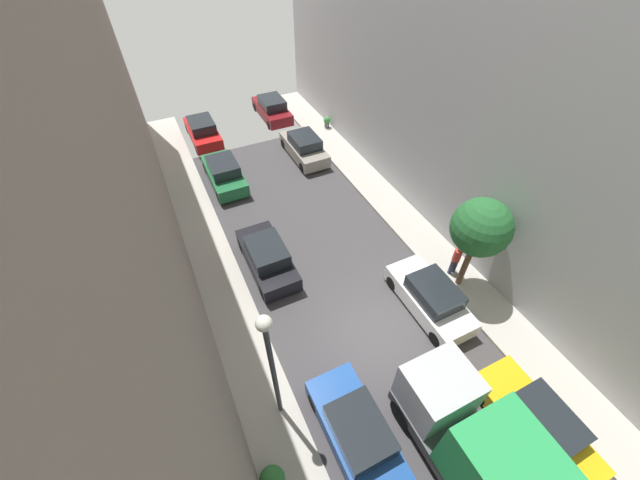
# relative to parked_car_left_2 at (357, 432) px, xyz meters

# --- Properties ---
(ground) EXTENTS (32.00, 32.00, 0.00)m
(ground) POSITION_rel_parked_car_left_2_xyz_m (2.70, 3.29, -0.72)
(ground) COLOR #423F42
(sidewalk_left) EXTENTS (2.00, 44.00, 0.15)m
(sidewalk_left) POSITION_rel_parked_car_left_2_xyz_m (-2.30, 3.29, -0.64)
(sidewalk_left) COLOR #B7B2A8
(sidewalk_left) RESTS_ON ground
(sidewalk_right) EXTENTS (2.00, 44.00, 0.15)m
(sidewalk_right) POSITION_rel_parked_car_left_2_xyz_m (7.70, 3.29, -0.64)
(sidewalk_right) COLOR #B7B2A8
(sidewalk_right) RESTS_ON ground
(building_left) EXTENTS (6.00, 44.00, 14.13)m
(building_left) POSITION_rel_parked_car_left_2_xyz_m (-6.30, 3.29, 6.35)
(building_left) COLOR gray
(building_left) RESTS_ON ground
(parked_car_left_2) EXTENTS (1.78, 4.20, 1.57)m
(parked_car_left_2) POSITION_rel_parked_car_left_2_xyz_m (0.00, 0.00, 0.00)
(parked_car_left_2) COLOR #194799
(parked_car_left_2) RESTS_ON ground
(parked_car_left_3) EXTENTS (1.78, 4.20, 1.57)m
(parked_car_left_3) POSITION_rel_parked_car_left_2_xyz_m (0.00, 8.38, 0.00)
(parked_car_left_3) COLOR black
(parked_car_left_3) RESTS_ON ground
(parked_car_left_4) EXTENTS (1.78, 4.20, 1.57)m
(parked_car_left_4) POSITION_rel_parked_car_left_2_xyz_m (0.00, 15.76, 0.00)
(parked_car_left_4) COLOR #1E6638
(parked_car_left_4) RESTS_ON ground
(parked_car_left_5) EXTENTS (1.78, 4.20, 1.57)m
(parked_car_left_5) POSITION_rel_parked_car_left_2_xyz_m (0.00, 21.15, 0.00)
(parked_car_left_5) COLOR red
(parked_car_left_5) RESTS_ON ground
(parked_car_right_1) EXTENTS (1.78, 4.20, 1.57)m
(parked_car_right_1) POSITION_rel_parked_car_left_2_xyz_m (5.40, -2.30, 0.00)
(parked_car_right_1) COLOR gold
(parked_car_right_1) RESTS_ON ground
(parked_car_right_2) EXTENTS (1.78, 4.20, 1.57)m
(parked_car_right_2) POSITION_rel_parked_car_left_2_xyz_m (5.40, 3.26, 0.00)
(parked_car_right_2) COLOR white
(parked_car_right_2) RESTS_ON ground
(parked_car_right_3) EXTENTS (1.78, 4.20, 1.57)m
(parked_car_right_3) POSITION_rel_parked_car_left_2_xyz_m (5.40, 16.32, 0.00)
(parked_car_right_3) COLOR gray
(parked_car_right_3) RESTS_ON ground
(parked_car_right_4) EXTENTS (1.78, 4.20, 1.57)m
(parked_car_right_4) POSITION_rel_parked_car_left_2_xyz_m (5.40, 22.18, 0.00)
(parked_car_right_4) COLOR maroon
(parked_car_right_4) RESTS_ON ground
(delivery_truck) EXTENTS (2.26, 6.60, 3.38)m
(delivery_truck) POSITION_rel_parked_car_left_2_xyz_m (2.70, -2.87, 1.07)
(delivery_truck) COLOR #4C4C51
(delivery_truck) RESTS_ON ground
(pedestrian) EXTENTS (0.40, 0.36, 1.72)m
(pedestrian) POSITION_rel_parked_car_left_2_xyz_m (7.54, 4.32, 0.35)
(pedestrian) COLOR #2D334C
(pedestrian) RESTS_ON sidewalk_right
(street_tree_1) EXTENTS (2.37, 2.37, 4.63)m
(street_tree_1) POSITION_rel_parked_car_left_2_xyz_m (7.41, 3.68, 2.85)
(street_tree_1) COLOR brown
(street_tree_1) RESTS_ON sidewalk_right
(potted_plant_0) EXTENTS (0.48, 0.48, 0.78)m
(potted_plant_0) POSITION_rel_parked_car_left_2_xyz_m (8.32, 18.93, -0.13)
(potted_plant_0) COLOR slate
(potted_plant_0) RESTS_ON sidewalk_right
(potted_plant_1) EXTENTS (0.78, 0.78, 1.02)m
(potted_plant_1) POSITION_rel_parked_car_left_2_xyz_m (-2.91, -0.06, -0.01)
(potted_plant_1) COLOR slate
(potted_plant_1) RESTS_ON sidewalk_left
(lamp_post) EXTENTS (0.44, 0.44, 5.71)m
(lamp_post) POSITION_rel_parked_car_left_2_xyz_m (-1.90, 1.97, 3.17)
(lamp_post) COLOR #333338
(lamp_post) RESTS_ON sidewalk_left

